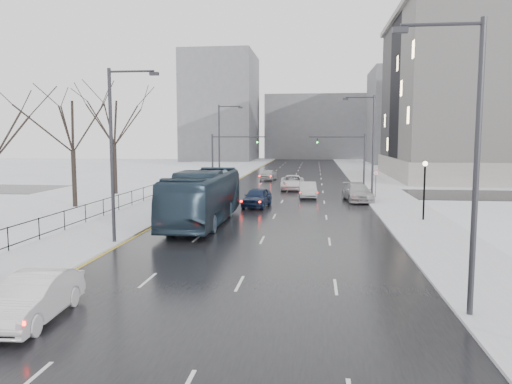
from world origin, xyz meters
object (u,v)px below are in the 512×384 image
at_px(mast_signal_left, 222,156).
at_px(sedan_center_near, 257,197).
at_px(tree_park_d, 75,208).
at_px(streetlight_r_near, 470,154).
at_px(sedan_right_cross, 293,182).
at_px(tree_park_e, 116,195).
at_px(streetlight_l_near, 115,147).
at_px(streetlight_l_far, 221,142).
at_px(bus, 203,197).
at_px(sedan_right_near, 308,190).
at_px(no_uturn_sign, 376,176).
at_px(streetlight_r_mid, 371,143).
at_px(sedan_left_near, 34,298).
at_px(lamppost_r_mid, 425,182).
at_px(mast_signal_right, 354,156).
at_px(sedan_center_far, 269,175).
at_px(sedan_right_far, 358,192).

height_order(mast_signal_left, sedan_center_near, mast_signal_left).
distance_m(tree_park_d, streetlight_r_near, 35.80).
xyz_separation_m(mast_signal_left, sedan_right_cross, (7.83, 3.07, -3.23)).
relative_size(tree_park_e, mast_signal_left, 2.08).
bearing_deg(streetlight_r_near, streetlight_l_near, 148.52).
distance_m(tree_park_e, streetlight_l_far, 14.01).
bearing_deg(streetlight_r_near, bus, 126.73).
bearing_deg(sedan_right_near, no_uturn_sign, 0.12).
relative_size(streetlight_r_mid, no_uturn_sign, 3.70).
height_order(bus, sedan_center_near, bus).
distance_m(tree_park_e, sedan_left_near, 37.95).
height_order(lamppost_r_mid, sedan_center_near, lamppost_r_mid).
distance_m(mast_signal_right, sedan_center_far, 19.22).
height_order(streetlight_l_far, mast_signal_left, streetlight_l_far).
relative_size(lamppost_r_mid, sedan_right_near, 0.89).
bearing_deg(mast_signal_right, bus, -120.46).
relative_size(no_uturn_sign, sedan_right_near, 0.56).
distance_m(streetlight_l_near, lamppost_r_mid, 21.78).
bearing_deg(tree_park_d, streetlight_l_far, 61.85).
distance_m(streetlight_l_near, sedan_right_far, 26.68).
xyz_separation_m(sedan_left_near, sedan_center_near, (4.23, 28.24, 0.06)).
height_order(tree_park_e, no_uturn_sign, tree_park_e).
bearing_deg(streetlight_l_near, sedan_left_near, -80.75).
distance_m(lamppost_r_mid, sedan_right_near, 16.19).
bearing_deg(sedan_right_far, tree_park_e, 167.20).
distance_m(streetlight_l_far, sedan_center_near, 17.58).
height_order(streetlight_l_far, bus, streetlight_l_far).
relative_size(lamppost_r_mid, sedan_center_far, 0.93).
height_order(streetlight_l_near, sedan_center_near, streetlight_l_near).
distance_m(tree_park_e, mast_signal_left, 12.29).
xyz_separation_m(bus, sedan_center_far, (1.30, 36.16, -1.12)).
height_order(mast_signal_right, sedan_left_near, mast_signal_right).
height_order(sedan_left_near, sedan_right_far, sedan_right_far).
relative_size(mast_signal_right, no_uturn_sign, 2.41).
distance_m(lamppost_r_mid, sedan_right_cross, 23.63).
height_order(tree_park_e, mast_signal_right, tree_park_e).
xyz_separation_m(streetlight_r_near, sedan_right_far, (-0.97, 31.29, -4.74)).
relative_size(streetlight_r_mid, sedan_right_far, 1.74).
distance_m(mast_signal_left, sedan_right_far, 16.32).
relative_size(streetlight_l_far, mast_signal_left, 1.54).
bearing_deg(sedan_right_far, streetlight_r_mid, -59.80).
bearing_deg(streetlight_r_mid, sedan_left_near, -114.20).
height_order(tree_park_d, sedan_right_near, tree_park_d).
bearing_deg(sedan_left_near, sedan_right_far, 64.58).
xyz_separation_m(streetlight_r_mid, sedan_right_cross, (-7.67, 11.06, -4.74)).
relative_size(streetlight_r_mid, mast_signal_left, 1.54).
height_order(streetlight_r_mid, sedan_center_far, streetlight_r_mid).
relative_size(tree_park_d, sedan_right_near, 2.59).
bearing_deg(sedan_center_near, streetlight_r_near, -62.20).
bearing_deg(sedan_center_far, streetlight_l_near, -88.47).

